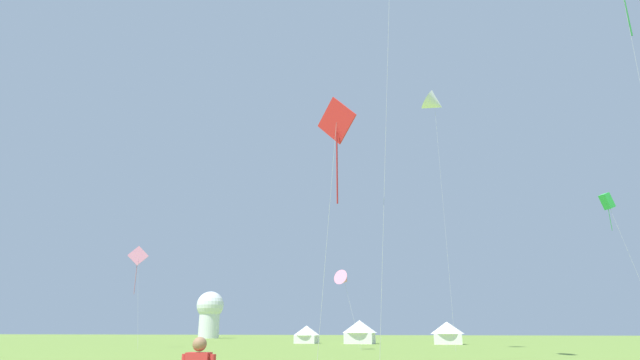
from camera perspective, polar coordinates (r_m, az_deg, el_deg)
The scene contains 9 objects.
kite_pink_delta at distance 50.51m, azimuth 2.81°, elevation -11.50°, with size 2.90×2.55×7.70m.
kite_green_box at distance 50.28m, azimuth 30.53°, elevation -2.20°, with size 3.03×1.35×13.55m.
kite_pink_diamond at distance 59.36m, azimuth -20.51°, elevation -8.54°, with size 3.37×2.48×11.03m.
kite_white_delta at distance 55.95m, azimuth 13.23°, elevation 8.70°, with size 3.05×3.50×27.27m.
kite_red_diamond at distance 27.09m, azimuth 1.94°, elevation 6.40°, with size 2.45×1.40×14.26m.
festival_tent_center at distance 74.29m, azimuth -1.56°, elevation -17.50°, with size 3.81×3.81×2.48m.
festival_tent_right at distance 72.64m, azimuth 4.66°, elevation -17.14°, with size 4.92×4.92×3.20m.
festival_tent_left at distance 71.71m, azimuth 14.66°, elevation -16.78°, with size 4.55×4.55×2.96m.
observatory_dome at distance 123.46m, azimuth -12.75°, elevation -14.81°, with size 6.40×6.40×10.80m.
Camera 1 is at (8.34, -2.33, 1.83)m, focal length 27.39 mm.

